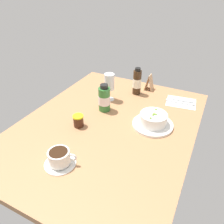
% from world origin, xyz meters
% --- Properties ---
extents(ground_plane, '(1.10, 0.84, 0.03)m').
position_xyz_m(ground_plane, '(0.00, 0.00, -0.01)').
color(ground_plane, '#A8754C').
extents(porridge_bowl, '(0.20, 0.20, 0.08)m').
position_xyz_m(porridge_bowl, '(0.09, -0.21, 0.03)').
color(porridge_bowl, white).
rests_on(porridge_bowl, ground_plane).
extents(cutlery_setting, '(0.15, 0.18, 0.01)m').
position_xyz_m(cutlery_setting, '(0.39, -0.28, 0.00)').
color(cutlery_setting, white).
rests_on(cutlery_setting, ground_plane).
extents(coffee_cup, '(0.13, 0.13, 0.07)m').
position_xyz_m(coffee_cup, '(-0.32, 0.04, 0.03)').
color(coffee_cup, white).
rests_on(coffee_cup, ground_plane).
extents(wine_glass, '(0.06, 0.06, 0.16)m').
position_xyz_m(wine_glass, '(0.23, 0.11, 0.11)').
color(wine_glass, white).
rests_on(wine_glass, ground_plane).
extents(jam_jar, '(0.05, 0.05, 0.06)m').
position_xyz_m(jam_jar, '(-0.08, 0.12, 0.03)').
color(jam_jar, '#402013').
rests_on(jam_jar, ground_plane).
extents(sauce_bottle_brown, '(0.05, 0.05, 0.17)m').
position_xyz_m(sauce_bottle_brown, '(0.38, -0.01, 0.08)').
color(sauce_bottle_brown, '#382314').
rests_on(sauce_bottle_brown, ground_plane).
extents(sauce_bottle_green, '(0.07, 0.07, 0.15)m').
position_xyz_m(sauce_bottle_green, '(0.11, 0.08, 0.07)').
color(sauce_bottle_green, '#337233').
rests_on(sauce_bottle_green, ground_plane).
extents(menu_card, '(0.06, 0.05, 0.10)m').
position_xyz_m(menu_card, '(0.47, -0.06, 0.05)').
color(menu_card, tan).
rests_on(menu_card, ground_plane).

